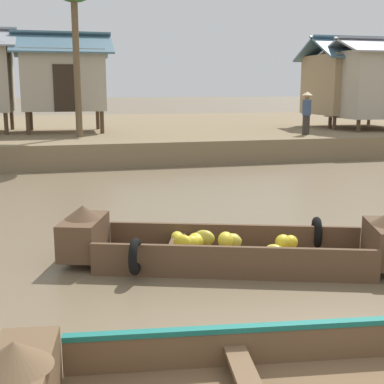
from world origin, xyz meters
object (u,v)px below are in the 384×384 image
(stilt_house_mid_right, at_px, (355,83))
(stilt_house_right, at_px, (377,83))
(banana_boat, at_px, (232,246))
(stilt_house_mid_left, at_px, (63,79))
(vendor_person, at_px, (307,111))

(stilt_house_mid_right, relative_size, stilt_house_right, 1.14)
(banana_boat, distance_m, stilt_house_mid_left, 15.80)
(vendor_person, bearing_deg, banana_boat, -120.71)
(stilt_house_mid_left, distance_m, stilt_house_right, 13.35)
(stilt_house_mid_left, distance_m, vendor_person, 9.92)
(stilt_house_right, bearing_deg, vendor_person, -158.29)
(stilt_house_right, bearing_deg, stilt_house_mid_right, 91.53)
(stilt_house_mid_right, xyz_separation_m, stilt_house_right, (0.04, -1.64, -0.02))
(banana_boat, bearing_deg, stilt_house_mid_left, 97.96)
(stilt_house_mid_left, relative_size, stilt_house_mid_right, 0.87)
(vendor_person, bearing_deg, stilt_house_right, 21.71)
(stilt_house_mid_right, xyz_separation_m, vendor_person, (-4.02, -3.26, -1.09))
(banana_boat, xyz_separation_m, stilt_house_right, (11.03, 13.34, 2.53))
(stilt_house_right, bearing_deg, stilt_house_mid_left, 171.08)
(stilt_house_right, relative_size, vendor_person, 2.45)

